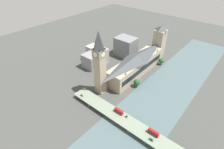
# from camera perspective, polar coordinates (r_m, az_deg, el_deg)

# --- Properties ---
(ground_plane) EXTENTS (600.00, 600.00, 0.00)m
(ground_plane) POSITION_cam_1_polar(r_m,az_deg,el_deg) (239.17, 9.43, -1.61)
(ground_plane) COLOR #424442
(river_water) EXTENTS (61.37, 360.00, 0.30)m
(river_water) POSITION_cam_1_polar(r_m,az_deg,el_deg) (227.41, 17.24, -5.11)
(river_water) COLOR #4C6066
(river_water) RESTS_ON ground_plane
(parliament_hall) EXTENTS (23.47, 101.93, 28.91)m
(parliament_hall) POSITION_cam_1_polar(r_m,az_deg,el_deg) (242.97, 7.88, 3.28)
(parliament_hall) COLOR tan
(parliament_hall) RESTS_ON ground_plane
(clock_tower) EXTENTS (11.72, 11.72, 77.78)m
(clock_tower) POSITION_cam_1_polar(r_m,az_deg,el_deg) (193.89, -4.08, 3.94)
(clock_tower) COLOR tan
(clock_tower) RESTS_ON ground_plane
(victoria_tower) EXTENTS (15.71, 15.71, 56.00)m
(victoria_tower) POSITION_cam_1_polar(r_m,az_deg,el_deg) (287.23, 15.15, 10.22)
(victoria_tower) COLOR tan
(victoria_tower) RESTS_ON ground_plane
(road_bridge) EXTENTS (154.73, 16.00, 5.31)m
(road_bridge) POSITION_cam_1_polar(r_m,az_deg,el_deg) (176.14, 6.65, -16.15)
(road_bridge) COLOR #5D6A59
(road_bridge) RESTS_ON ground_plane
(double_decker_bus_lead) EXTENTS (10.73, 2.58, 4.67)m
(double_decker_bus_lead) POSITION_cam_1_polar(r_m,az_deg,el_deg) (169.88, 13.37, -17.90)
(double_decker_bus_lead) COLOR red
(double_decker_bus_lead) RESTS_ON road_bridge
(double_decker_bus_mid) EXTENTS (10.29, 2.65, 4.67)m
(double_decker_bus_mid) POSITION_cam_1_polar(r_m,az_deg,el_deg) (182.43, 2.24, -11.83)
(double_decker_bus_mid) COLOR red
(double_decker_bus_mid) RESTS_ON road_bridge
(car_northbound_lead) EXTENTS (3.97, 1.86, 1.30)m
(car_northbound_lead) POSITION_cam_1_polar(r_m,az_deg,el_deg) (180.48, 4.73, -13.53)
(car_northbound_lead) COLOR gold
(car_northbound_lead) RESTS_ON road_bridge
(car_northbound_mid) EXTENTS (4.74, 1.79, 1.31)m
(car_northbound_mid) POSITION_cam_1_polar(r_m,az_deg,el_deg) (205.20, -9.86, -6.73)
(car_northbound_mid) COLOR slate
(car_northbound_mid) RESTS_ON road_bridge
(car_southbound_lead) EXTENTS (4.33, 1.81, 1.43)m
(car_southbound_lead) POSITION_cam_1_polar(r_m,az_deg,el_deg) (167.23, 12.63, -20.02)
(car_southbound_lead) COLOR #2D5638
(car_southbound_lead) RESTS_ON road_bridge
(city_block_west) EXTENTS (33.72, 16.67, 23.52)m
(city_block_west) POSITION_cam_1_polar(r_m,az_deg,el_deg) (271.84, -4.81, 6.54)
(city_block_west) COLOR #A39E93
(city_block_west) RESTS_ON ground_plane
(city_block_center) EXTENTS (31.67, 25.26, 30.47)m
(city_block_center) POSITION_cam_1_polar(r_m,az_deg,el_deg) (287.83, 4.49, 9.04)
(city_block_center) COLOR slate
(city_block_center) RESTS_ON ground_plane
(city_block_east) EXTENTS (21.67, 22.21, 20.84)m
(city_block_east) POSITION_cam_1_polar(r_m,az_deg,el_deg) (259.08, -6.64, 4.54)
(city_block_east) COLOR gray
(city_block_east) RESTS_ON ground_plane
(tree_embankment_near) EXTENTS (7.96, 7.96, 10.39)m
(tree_embankment_near) POSITION_cam_1_polar(r_m,az_deg,el_deg) (275.22, 15.80, 4.35)
(tree_embankment_near) COLOR brown
(tree_embankment_near) RESTS_ON ground_plane
(tree_embankment_mid) EXTENTS (8.09, 8.09, 10.42)m
(tree_embankment_mid) POSITION_cam_1_polar(r_m,az_deg,el_deg) (222.42, 8.06, -2.60)
(tree_embankment_mid) COLOR brown
(tree_embankment_mid) RESTS_ON ground_plane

